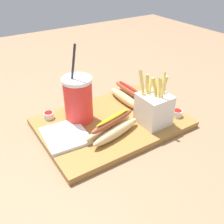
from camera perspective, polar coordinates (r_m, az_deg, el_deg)
name	(u,v)px	position (r m, az deg, el deg)	size (l,w,h in m)	color
ground_plane	(112,128)	(0.84, 0.00, -3.48)	(2.40, 2.40, 0.02)	#8C6B4C
food_tray	(112,123)	(0.82, 0.00, -2.35)	(0.44, 0.31, 0.02)	olive
soda_cup	(78,99)	(0.79, -7.40, 2.78)	(0.09, 0.09, 0.24)	red
fries_basket	(154,108)	(0.79, 9.14, 0.83)	(0.09, 0.09, 0.17)	white
hot_dog_1	(113,128)	(0.74, 0.14, -3.42)	(0.18, 0.09, 0.06)	#E5C689
hot_dog_2	(129,96)	(0.91, 3.76, 3.52)	(0.06, 0.17, 0.06)	#DBB775
ketchup_cup_1	(49,115)	(0.85, -13.69, -0.64)	(0.03, 0.03, 0.02)	white
ketchup_cup_2	(177,113)	(0.86, 14.14, -0.21)	(0.03, 0.03, 0.02)	white
napkin_stack	(65,135)	(0.76, -10.20, -5.08)	(0.12, 0.13, 0.01)	white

